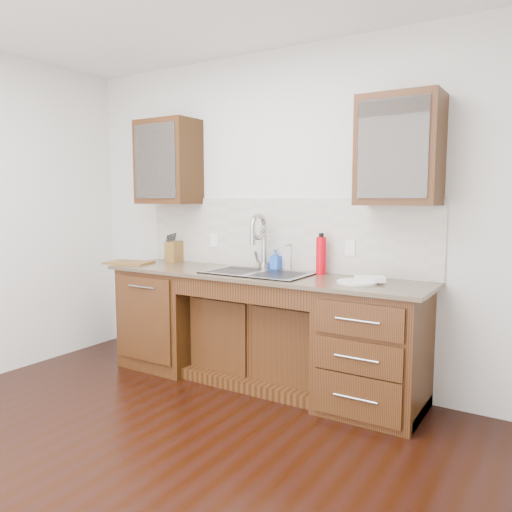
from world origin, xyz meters
The scene contains 24 objects.
ground centered at (0.00, 0.00, -0.05)m, with size 4.00×3.50×0.10m, color black.
wall_back centered at (0.00, 1.80, 1.35)m, with size 4.00×0.10×2.70m, color silver.
base_cabinet_left centered at (-0.95, 1.44, 0.44)m, with size 0.70×0.62×0.88m, color #593014.
base_cabinet_center centered at (0.00, 1.53, 0.35)m, with size 1.20×0.44×0.70m, color #593014.
base_cabinet_right centered at (0.95, 1.44, 0.44)m, with size 0.70×0.62×0.88m, color #593014.
countertop centered at (0.00, 1.43, 0.90)m, with size 2.70×0.65×0.03m, color #84705B.
backsplash centered at (0.00, 1.74, 1.21)m, with size 2.70×0.02×0.59m, color beige.
sink centered at (0.00, 1.41, 0.83)m, with size 0.84×0.46×0.19m, color #9E9EA5.
faucet centered at (-0.07, 1.64, 1.11)m, with size 0.04×0.04×0.40m, color #999993.
filter_tap centered at (0.18, 1.65, 1.03)m, with size 0.02×0.02×0.24m, color #999993.
upper_cabinet_left centered at (-1.05, 1.58, 1.83)m, with size 0.55×0.34×0.75m, color #593014.
upper_cabinet_right centered at (1.05, 1.58, 1.83)m, with size 0.55×0.34×0.75m, color #593014.
outlet_left centered at (-0.65, 1.73, 1.12)m, with size 0.08×0.01×0.12m, color white.
outlet_right centered at (0.65, 1.73, 1.12)m, with size 0.08×0.01×0.12m, color white.
soap_bottle centered at (0.01, 1.69, 0.99)m, with size 0.08×0.08×0.17m, color blue.
water_bottle centered at (0.44, 1.64, 1.06)m, with size 0.08×0.08×0.29m, color red.
plate centered at (0.83, 1.40, 0.92)m, with size 0.28×0.28×0.02m, color silver.
dish_towel centered at (0.91, 1.44, 0.94)m, with size 0.20×0.15×0.03m, color white.
knife_block centered at (-1.06, 1.65, 1.00)m, with size 0.10×0.17×0.19m, color #AA7D34.
cutting_board centered at (-1.31, 1.31, 0.92)m, with size 0.39×0.27×0.02m, color #9F6947.
cup_left_a centered at (-1.17, 1.58, 1.77)m, with size 0.12×0.12×0.09m, color white.
cup_left_b centered at (-0.90, 1.58, 1.77)m, with size 0.09×0.09×0.09m, color white.
cup_right_a centered at (0.99, 1.58, 1.78)m, with size 0.13×0.13×0.10m, color white.
cup_right_b centered at (1.14, 1.58, 1.77)m, with size 0.09×0.09×0.08m, color white.
Camera 1 is at (2.05, -1.89, 1.50)m, focal length 35.00 mm.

